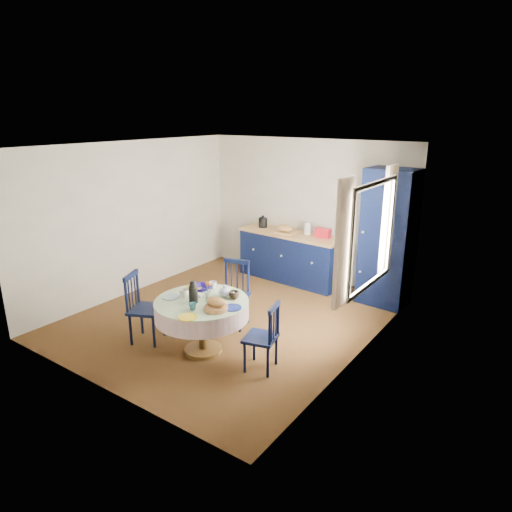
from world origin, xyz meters
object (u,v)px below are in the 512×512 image
at_px(dining_table, 202,309).
at_px(chair_left, 143,307).
at_px(pantry_cabinet, 388,238).
at_px(mug_c, 234,295).
at_px(mug_b, 193,307).
at_px(mug_a, 184,293).
at_px(kitchen_counter, 291,256).
at_px(mug_d, 213,285).
at_px(chair_right, 264,337).
at_px(chair_far, 234,293).
at_px(cobalt_bowl, 201,288).

xyz_separation_m(dining_table, chair_left, (-0.85, -0.21, -0.11)).
distance_m(pantry_cabinet, mug_c, 2.79).
bearing_deg(mug_b, mug_a, 146.90).
xyz_separation_m(mug_a, mug_b, (0.35, -0.23, -0.01)).
bearing_deg(pantry_cabinet, mug_c, -107.59).
relative_size(kitchen_counter, mug_d, 19.62).
distance_m(dining_table, mug_b, 0.32).
xyz_separation_m(dining_table, chair_right, (0.85, 0.10, -0.16)).
bearing_deg(chair_right, pantry_cabinet, 156.64).
bearing_deg(mug_c, dining_table, -136.92).
bearing_deg(chair_left, mug_c, -91.57).
height_order(chair_right, mug_a, chair_right).
bearing_deg(kitchen_counter, chair_far, -78.41).
xyz_separation_m(chair_far, mug_b, (0.27, -1.12, 0.27)).
relative_size(chair_right, mug_a, 6.66).
xyz_separation_m(mug_b, cobalt_bowl, (-0.33, 0.52, -0.01)).
distance_m(mug_a, mug_d, 0.44).
height_order(dining_table, cobalt_bowl, dining_table).
bearing_deg(mug_c, mug_d, 164.84).
bearing_deg(dining_table, chair_far, 101.64).
bearing_deg(mug_b, mug_c, 69.93).
bearing_deg(cobalt_bowl, mug_b, -57.70).
relative_size(chair_right, mug_b, 9.39).
distance_m(mug_a, mug_c, 0.63).
relative_size(pantry_cabinet, mug_d, 20.95).
height_order(chair_far, mug_a, chair_far).
height_order(mug_a, mug_b, mug_a).
xyz_separation_m(dining_table, mug_b, (0.09, -0.27, 0.16)).
height_order(pantry_cabinet, mug_a, pantry_cabinet).
height_order(dining_table, chair_right, dining_table).
distance_m(dining_table, cobalt_bowl, 0.38).
bearing_deg(pantry_cabinet, mug_b, -107.37).
relative_size(mug_c, mug_d, 1.25).
distance_m(kitchen_counter, mug_d, 2.54).
relative_size(chair_left, chair_far, 1.00).
xyz_separation_m(kitchen_counter, cobalt_bowl, (0.22, -2.64, 0.28)).
bearing_deg(chair_left, cobalt_bowl, -77.18).
bearing_deg(mug_a, mug_d, 76.66).
relative_size(chair_far, mug_c, 7.38).
bearing_deg(chair_right, chair_far, -140.48).
relative_size(kitchen_counter, chair_far, 2.13).
bearing_deg(mug_a, chair_left, -164.17).
distance_m(mug_b, mug_d, 0.70).
bearing_deg(kitchen_counter, chair_right, -61.26).
bearing_deg(chair_far, pantry_cabinet, 38.15).
relative_size(mug_d, cobalt_bowl, 0.40).
xyz_separation_m(chair_right, mug_c, (-0.56, 0.17, 0.33)).
distance_m(chair_far, cobalt_bowl, 0.65).
height_order(kitchen_counter, mug_b, kitchen_counter).
bearing_deg(chair_left, mug_d, -73.74).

